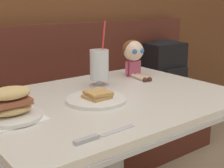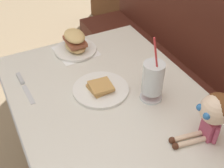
{
  "view_description": "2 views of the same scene",
  "coord_description": "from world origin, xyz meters",
  "px_view_note": "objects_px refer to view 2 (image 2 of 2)",
  "views": [
    {
      "loc": [
        -0.79,
        -0.87,
        1.15
      ],
      "look_at": [
        0.08,
        0.26,
        0.77
      ],
      "focal_mm": 50.71,
      "sensor_mm": 36.0,
      "label": 1
    },
    {
      "loc": [
        0.83,
        -0.24,
        1.59
      ],
      "look_at": [
        -0.03,
        0.19,
        0.8
      ],
      "focal_mm": 47.05,
      "sensor_mm": 36.0,
      "label": 2
    }
  ],
  "objects_px": {
    "milkshake_glass": "(153,80)",
    "seated_doll": "(215,112)",
    "sandwich_plate": "(75,44)",
    "toast_plate": "(101,89)",
    "butter_knife": "(22,83)"
  },
  "relations": [
    {
      "from": "toast_plate",
      "to": "sandwich_plate",
      "type": "xyz_separation_m",
      "value": [
        -0.35,
        0.02,
        0.03
      ]
    },
    {
      "from": "toast_plate",
      "to": "seated_doll",
      "type": "relative_size",
      "value": 1.11
    },
    {
      "from": "butter_knife",
      "to": "seated_doll",
      "type": "height_order",
      "value": "seated_doll"
    },
    {
      "from": "milkshake_glass",
      "to": "seated_doll",
      "type": "relative_size",
      "value": 1.39
    },
    {
      "from": "sandwich_plate",
      "to": "milkshake_glass",
      "type": "bearing_deg",
      "value": 17.55
    },
    {
      "from": "milkshake_glass",
      "to": "butter_knife",
      "type": "bearing_deg",
      "value": -126.53
    },
    {
      "from": "toast_plate",
      "to": "sandwich_plate",
      "type": "bearing_deg",
      "value": 176.98
    },
    {
      "from": "sandwich_plate",
      "to": "seated_doll",
      "type": "xyz_separation_m",
      "value": [
        0.77,
        0.23,
        0.08
      ]
    },
    {
      "from": "toast_plate",
      "to": "butter_knife",
      "type": "height_order",
      "value": "toast_plate"
    },
    {
      "from": "milkshake_glass",
      "to": "butter_knife",
      "type": "xyz_separation_m",
      "value": [
        -0.35,
        -0.47,
        -0.1
      ]
    },
    {
      "from": "sandwich_plate",
      "to": "seated_doll",
      "type": "bearing_deg",
      "value": 16.49
    },
    {
      "from": "milkshake_glass",
      "to": "seated_doll",
      "type": "distance_m",
      "value": 0.29
    },
    {
      "from": "sandwich_plate",
      "to": "seated_doll",
      "type": "height_order",
      "value": "seated_doll"
    },
    {
      "from": "toast_plate",
      "to": "butter_knife",
      "type": "distance_m",
      "value": 0.37
    },
    {
      "from": "milkshake_glass",
      "to": "seated_doll",
      "type": "bearing_deg",
      "value": 14.59
    }
  ]
}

